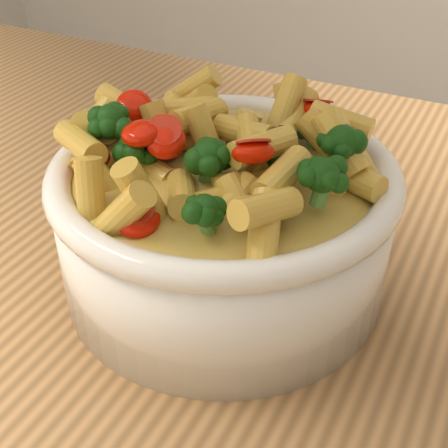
% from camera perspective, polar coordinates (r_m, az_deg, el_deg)
% --- Properties ---
extents(table, '(1.20, 0.80, 0.90)m').
position_cam_1_polar(table, '(0.61, -9.52, -8.48)').
color(table, tan).
rests_on(table, ground).
extents(serving_bowl, '(0.24, 0.24, 0.11)m').
position_cam_1_polar(serving_bowl, '(0.45, 0.00, 0.14)').
color(serving_bowl, white).
rests_on(serving_bowl, table).
extents(pasta_salad, '(0.19, 0.19, 0.04)m').
position_cam_1_polar(pasta_salad, '(0.42, 0.00, 7.53)').
color(pasta_salad, gold).
rests_on(pasta_salad, serving_bowl).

